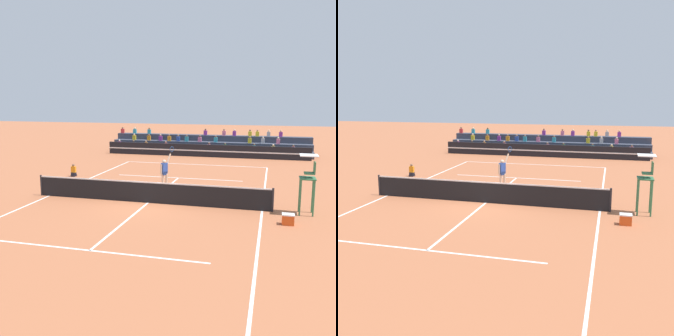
# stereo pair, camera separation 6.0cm
# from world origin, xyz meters

# --- Properties ---
(ground_plane) EXTENTS (120.00, 120.00, 0.00)m
(ground_plane) POSITION_xyz_m (0.00, 0.00, 0.00)
(ground_plane) COLOR #AD603D
(court_lines) EXTENTS (11.10, 23.90, 0.01)m
(court_lines) POSITION_xyz_m (0.00, 0.00, 0.00)
(court_lines) COLOR white
(court_lines) RESTS_ON ground
(tennis_net) EXTENTS (12.00, 0.10, 1.10)m
(tennis_net) POSITION_xyz_m (0.00, 0.00, 0.54)
(tennis_net) COLOR black
(tennis_net) RESTS_ON ground
(sponsor_banner_wall) EXTENTS (18.00, 0.26, 1.10)m
(sponsor_banner_wall) POSITION_xyz_m (0.00, 16.21, 0.55)
(sponsor_banner_wall) COLOR black
(sponsor_banner_wall) RESTS_ON ground
(bleacher_stand) EXTENTS (18.59, 2.85, 2.28)m
(bleacher_stand) POSITION_xyz_m (-0.01, 18.74, 0.66)
(bleacher_stand) COLOR #383D4C
(bleacher_stand) RESTS_ON ground
(umpire_chair) EXTENTS (0.76, 0.84, 2.67)m
(umpire_chair) POSITION_xyz_m (7.42, -0.00, 1.72)
(umpire_chair) COLOR #337047
(umpire_chair) RESTS_ON ground
(ball_kid_courtside) EXTENTS (0.30, 0.36, 0.84)m
(ball_kid_courtside) POSITION_xyz_m (-6.83, 5.13, 0.33)
(ball_kid_courtside) COLOR black
(ball_kid_courtside) RESTS_ON ground
(tennis_player) EXTENTS (0.67, 0.96, 2.46)m
(tennis_player) POSITION_xyz_m (0.01, 3.04, 0.99)
(tennis_player) COLOR beige
(tennis_player) RESTS_ON ground
(tennis_ball) EXTENTS (0.07, 0.07, 0.07)m
(tennis_ball) POSITION_xyz_m (0.10, 1.13, 0.03)
(tennis_ball) COLOR #C6DB33
(tennis_ball) RESTS_ON ground
(equipment_cooler) EXTENTS (0.50, 0.38, 0.45)m
(equipment_cooler) POSITION_xyz_m (6.58, -1.77, 0.23)
(equipment_cooler) COLOR #D84C19
(equipment_cooler) RESTS_ON ground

